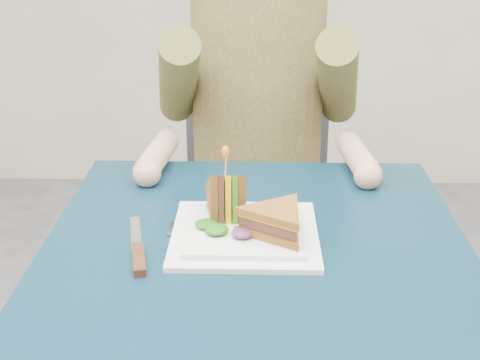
{
  "coord_description": "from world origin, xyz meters",
  "views": [
    {
      "loc": [
        -0.0,
        -1.06,
        1.29
      ],
      "look_at": [
        -0.03,
        0.05,
        0.82
      ],
      "focal_mm": 50.0,
      "sensor_mm": 36.0,
      "label": 1
    }
  ],
  "objects_px": {
    "diner": "(258,61)",
    "knife": "(138,254)",
    "plate": "(245,233)",
    "fork": "(173,246)",
    "sandwich_flat": "(276,221)",
    "sandwich_upright": "(226,199)",
    "chair": "(257,180)",
    "table": "(256,276)"
  },
  "relations": [
    {
      "from": "table",
      "to": "plate",
      "type": "height_order",
      "value": "plate"
    },
    {
      "from": "diner",
      "to": "knife",
      "type": "height_order",
      "value": "diner"
    },
    {
      "from": "chair",
      "to": "sandwich_flat",
      "type": "relative_size",
      "value": 4.6
    },
    {
      "from": "sandwich_flat",
      "to": "sandwich_upright",
      "type": "bearing_deg",
      "value": 142.27
    },
    {
      "from": "chair",
      "to": "plate",
      "type": "bearing_deg",
      "value": -91.66
    },
    {
      "from": "plate",
      "to": "fork",
      "type": "distance_m",
      "value": 0.13
    },
    {
      "from": "sandwich_upright",
      "to": "knife",
      "type": "relative_size",
      "value": 0.64
    },
    {
      "from": "diner",
      "to": "sandwich_upright",
      "type": "bearing_deg",
      "value": -95.7
    },
    {
      "from": "table",
      "to": "fork",
      "type": "distance_m",
      "value": 0.17
    },
    {
      "from": "table",
      "to": "diner",
      "type": "bearing_deg",
      "value": 90.0
    },
    {
      "from": "table",
      "to": "chair",
      "type": "height_order",
      "value": "chair"
    },
    {
      "from": "chair",
      "to": "knife",
      "type": "distance_m",
      "value": 0.85
    },
    {
      "from": "diner",
      "to": "fork",
      "type": "height_order",
      "value": "diner"
    },
    {
      "from": "chair",
      "to": "knife",
      "type": "relative_size",
      "value": 4.23
    },
    {
      "from": "chair",
      "to": "fork",
      "type": "height_order",
      "value": "chair"
    },
    {
      "from": "sandwich_flat",
      "to": "fork",
      "type": "distance_m",
      "value": 0.18
    },
    {
      "from": "plate",
      "to": "sandwich_flat",
      "type": "relative_size",
      "value": 1.29
    },
    {
      "from": "chair",
      "to": "diner",
      "type": "height_order",
      "value": "diner"
    },
    {
      "from": "diner",
      "to": "knife",
      "type": "xyz_separation_m",
      "value": [
        -0.2,
        -0.69,
        -0.18
      ]
    },
    {
      "from": "plate",
      "to": "sandwich_flat",
      "type": "xyz_separation_m",
      "value": [
        0.05,
        -0.03,
        0.04
      ]
    },
    {
      "from": "chair",
      "to": "plate",
      "type": "xyz_separation_m",
      "value": [
        -0.02,
        -0.72,
        0.2
      ]
    },
    {
      "from": "sandwich_flat",
      "to": "diner",
      "type": "bearing_deg",
      "value": 93.08
    },
    {
      "from": "table",
      "to": "plate",
      "type": "distance_m",
      "value": 0.09
    },
    {
      "from": "plate",
      "to": "fork",
      "type": "height_order",
      "value": "plate"
    },
    {
      "from": "plate",
      "to": "chair",
      "type": "bearing_deg",
      "value": 88.34
    },
    {
      "from": "table",
      "to": "knife",
      "type": "height_order",
      "value": "knife"
    },
    {
      "from": "plate",
      "to": "knife",
      "type": "bearing_deg",
      "value": -156.51
    },
    {
      "from": "chair",
      "to": "sandwich_upright",
      "type": "bearing_deg",
      "value": -94.76
    },
    {
      "from": "sandwich_upright",
      "to": "fork",
      "type": "xyz_separation_m",
      "value": [
        -0.09,
        -0.09,
        -0.05
      ]
    },
    {
      "from": "table",
      "to": "diner",
      "type": "height_order",
      "value": "diner"
    },
    {
      "from": "chair",
      "to": "plate",
      "type": "distance_m",
      "value": 0.75
    },
    {
      "from": "fork",
      "to": "diner",
      "type": "bearing_deg",
      "value": 77.44
    },
    {
      "from": "plate",
      "to": "sandwich_upright",
      "type": "relative_size",
      "value": 1.86
    },
    {
      "from": "sandwich_flat",
      "to": "table",
      "type": "bearing_deg",
      "value": 145.18
    },
    {
      "from": "sandwich_flat",
      "to": "sandwich_upright",
      "type": "height_order",
      "value": "sandwich_upright"
    },
    {
      "from": "table",
      "to": "plate",
      "type": "bearing_deg",
      "value": 176.55
    },
    {
      "from": "chair",
      "to": "fork",
      "type": "bearing_deg",
      "value": -100.76
    },
    {
      "from": "plate",
      "to": "knife",
      "type": "xyz_separation_m",
      "value": [
        -0.18,
        -0.08,
        -0.0
      ]
    },
    {
      "from": "knife",
      "to": "chair",
      "type": "bearing_deg",
      "value": 75.97
    },
    {
      "from": "table",
      "to": "fork",
      "type": "xyz_separation_m",
      "value": [
        -0.15,
        -0.04,
        0.08
      ]
    },
    {
      "from": "sandwich_upright",
      "to": "knife",
      "type": "bearing_deg",
      "value": -139.42
    },
    {
      "from": "sandwich_flat",
      "to": "knife",
      "type": "bearing_deg",
      "value": -167.3
    }
  ]
}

